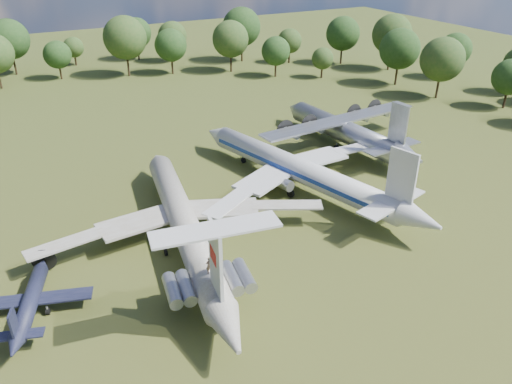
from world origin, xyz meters
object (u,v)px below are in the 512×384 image
small_prop_west (31,305)px  an12_transport (343,133)px  tu104_jet (299,174)px  person_on_il62 (209,265)px  il62_airliner (184,227)px

small_prop_west → an12_transport: bearing=38.8°
tu104_jet → small_prop_west: size_ratio=2.98×
small_prop_west → person_on_il62: (15.93, -7.64, 4.29)m
il62_airliner → an12_transport: bearing=33.1°
an12_transport → person_on_il62: size_ratio=19.48×
an12_transport → person_on_il62: 46.98m
an12_transport → tu104_jet: bearing=-151.9°
il62_airliner → person_on_il62: bearing=-90.0°
il62_airliner → tu104_jet: tu104_jet is taller
il62_airliner → tu104_jet: bearing=25.1°
tu104_jet → an12_transport: bearing=18.5°
il62_airliner → small_prop_west: bearing=-156.0°
tu104_jet → person_on_il62: person_on_il62 is taller
tu104_jet → small_prop_west: (-37.64, -10.79, -1.20)m
tu104_jet → small_prop_west: 39.18m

